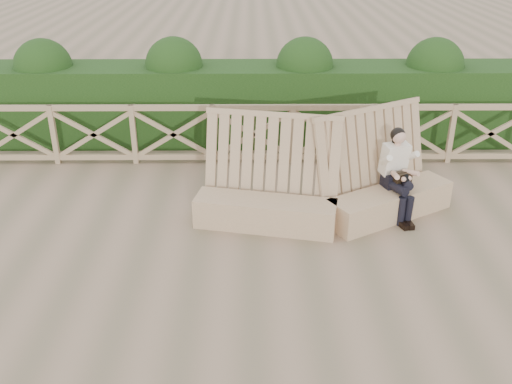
{
  "coord_description": "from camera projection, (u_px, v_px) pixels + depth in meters",
  "views": [
    {
      "loc": [
        -0.01,
        -6.17,
        4.09
      ],
      "look_at": [
        0.04,
        0.4,
        0.9
      ],
      "focal_mm": 40.0,
      "sensor_mm": 36.0,
      "label": 1
    }
  ],
  "objects": [
    {
      "name": "woman",
      "position": [
        398.0,
        170.0,
        8.37
      ],
      "size": [
        0.5,
        0.85,
        1.35
      ],
      "rotation": [
        0.0,
        0.0,
        0.34
      ],
      "color": "black",
      "rests_on": "ground"
    },
    {
      "name": "hedge",
      "position": [
        253.0,
        104.0,
        11.24
      ],
      "size": [
        12.0,
        1.2,
        1.5
      ],
      "primitive_type": "cube",
      "color": "black",
      "rests_on": "ground"
    },
    {
      "name": "bench",
      "position": [
        328.0,
        195.0,
        8.37
      ],
      "size": [
        3.91,
        1.69,
        1.57
      ],
      "rotation": [
        0.0,
        0.0,
        0.12
      ],
      "color": "#9D7F59",
      "rests_on": "ground"
    },
    {
      "name": "guardrail",
      "position": [
        253.0,
        134.0,
        10.24
      ],
      "size": [
        10.1,
        0.09,
        1.1
      ],
      "color": "#987558",
      "rests_on": "ground"
    },
    {
      "name": "ground",
      "position": [
        253.0,
        268.0,
        7.34
      ],
      "size": [
        60.0,
        60.0,
        0.0
      ],
      "primitive_type": "plane",
      "color": "brown",
      "rests_on": "ground"
    }
  ]
}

